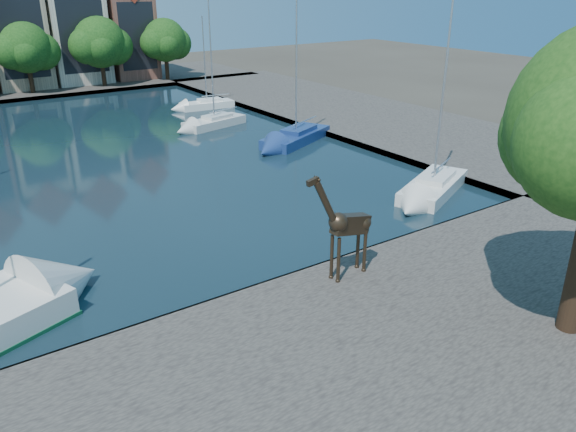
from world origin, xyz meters
name	(u,v)px	position (x,y,z in m)	size (l,w,h in m)	color
ground	(256,294)	(0.00, 0.00, 0.00)	(160.00, 160.00, 0.00)	#38332B
water_basin	(86,156)	(0.00, 24.00, 0.04)	(38.00, 50.00, 0.08)	black
near_quay	(372,381)	(0.00, -7.00, 0.25)	(50.00, 14.00, 0.50)	#504B45
far_quay	(5,89)	(0.00, 56.00, 0.25)	(60.00, 16.00, 0.50)	#504B45
right_quay	(346,112)	(25.00, 24.00, 0.25)	(14.00, 52.00, 0.50)	#504B45
townhouse_east_inner	(11,21)	(2.00, 55.99, 7.73)	(5.94, 9.18, 15.79)	tan
townhouse_east_mid	(70,16)	(8.50, 55.99, 8.10)	(6.43, 9.18, 16.65)	beige
townhouse_east_end	(124,23)	(15.00, 55.99, 7.11)	(5.44, 9.18, 14.43)	brown
far_tree_mid_east	(27,49)	(2.10, 50.49, 5.13)	(7.02, 5.40, 7.52)	#332114
far_tree_east	(101,44)	(10.11, 50.49, 5.24)	(7.54, 5.80, 7.84)	#332114
far_tree_far_east	(166,42)	(18.09, 50.49, 5.08)	(6.76, 5.20, 7.36)	#332114
giraffe_statue	(346,225)	(3.39, -1.52, 2.82)	(3.31, 0.65, 4.73)	#312518
sailboat_right_a	(434,183)	(15.00, 4.00, 0.69)	(6.98, 4.80, 12.61)	silver
sailboat_right_b	(296,135)	(14.91, 18.21, 0.67)	(7.41, 5.16, 10.71)	navy
sailboat_right_c	(214,120)	(12.00, 26.51, 0.64)	(6.13, 3.39, 10.74)	silver
sailboat_right_d	(207,103)	(15.00, 33.85, 0.60)	(5.43, 2.35, 8.82)	white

